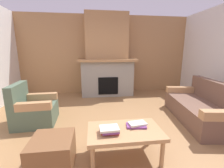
% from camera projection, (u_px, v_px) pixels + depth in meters
% --- Properties ---
extents(ground, '(9.00, 9.00, 0.00)m').
position_uv_depth(ground, '(121.00, 133.00, 2.75)').
color(ground, olive).
extents(wall_back_wood_panel, '(6.00, 0.12, 2.70)m').
position_uv_depth(wall_back_wood_panel, '(106.00, 55.00, 5.38)').
color(wall_back_wood_panel, '#A87A4C').
rests_on(wall_back_wood_panel, ground).
extents(fireplace, '(1.90, 0.82, 2.70)m').
position_uv_depth(fireplace, '(107.00, 61.00, 5.05)').
color(fireplace, gray).
rests_on(fireplace, ground).
extents(couch, '(1.11, 1.91, 0.85)m').
position_uv_depth(couch, '(201.00, 108.00, 3.22)').
color(couch, brown).
rests_on(couch, ground).
extents(armchair, '(0.80, 0.80, 0.85)m').
position_uv_depth(armchair, '(34.00, 110.00, 3.09)').
color(armchair, '#4C604C').
rests_on(armchair, ground).
extents(coffee_table, '(1.00, 0.60, 0.43)m').
position_uv_depth(coffee_table, '(125.00, 133.00, 2.04)').
color(coffee_table, tan).
rests_on(coffee_table, ground).
extents(ottoman, '(0.52, 0.52, 0.40)m').
position_uv_depth(ottoman, '(53.00, 152.00, 1.92)').
color(ottoman, brown).
rests_on(ottoman, ground).
extents(book_stack_near_edge, '(0.27, 0.23, 0.08)m').
position_uv_depth(book_stack_near_edge, '(110.00, 130.00, 1.94)').
color(book_stack_near_edge, '#B23833').
rests_on(book_stack_near_edge, coffee_table).
extents(book_stack_center, '(0.30, 0.20, 0.05)m').
position_uv_depth(book_stack_center, '(137.00, 125.00, 2.11)').
color(book_stack_center, '#7A3D84').
rests_on(book_stack_center, coffee_table).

